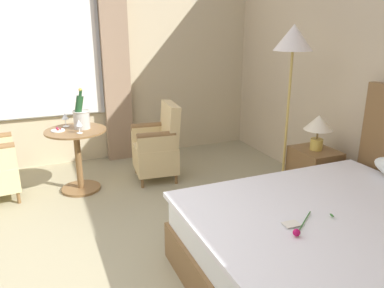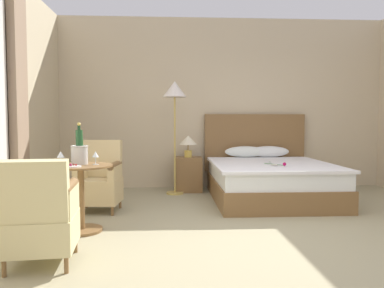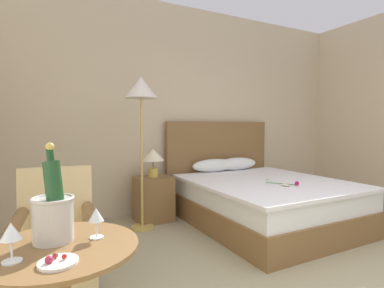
# 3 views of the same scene
# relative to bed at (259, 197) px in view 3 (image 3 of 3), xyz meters

# --- Properties ---
(wall_headboard_side) EXTENTS (5.95, 0.12, 3.05)m
(wall_headboard_side) POSITION_rel_bed_xyz_m (-0.57, 1.14, 1.20)
(wall_headboard_side) COLOR beige
(wall_headboard_side) RESTS_ON ground
(bed) EXTENTS (1.81, 2.16, 1.33)m
(bed) POSITION_rel_bed_xyz_m (0.00, 0.00, 0.00)
(bed) COLOR brown
(bed) RESTS_ON ground
(nightstand) EXTENTS (0.49, 0.39, 0.59)m
(nightstand) POSITION_rel_bed_xyz_m (-1.22, 0.68, -0.03)
(nightstand) COLOR brown
(nightstand) RESTS_ON ground
(bedside_lamp) EXTENTS (0.30, 0.30, 0.37)m
(bedside_lamp) POSITION_rel_bed_xyz_m (-1.22, 0.68, 0.52)
(bedside_lamp) COLOR gold
(bedside_lamp) RESTS_ON nightstand
(floor_lamp_brass) EXTENTS (0.39, 0.39, 1.85)m
(floor_lamp_brass) POSITION_rel_bed_xyz_m (-1.45, 0.45, 1.28)
(floor_lamp_brass) COLOR tan
(floor_lamp_brass) RESTS_ON ground
(champagne_bucket) EXTENTS (0.19, 0.19, 0.46)m
(champagne_bucket) POSITION_rel_bed_xyz_m (-2.51, -1.54, 0.54)
(champagne_bucket) COLOR beige
(champagne_bucket) RESTS_ON side_table_round
(wine_glass_near_bucket) EXTENTS (0.08, 0.08, 0.16)m
(wine_glass_near_bucket) POSITION_rel_bed_xyz_m (-2.67, -1.70, 0.51)
(wine_glass_near_bucket) COLOR white
(wine_glass_near_bucket) RESTS_ON side_table_round
(wine_glass_near_edge) EXTENTS (0.07, 0.07, 0.15)m
(wine_glass_near_edge) POSITION_rel_bed_xyz_m (-2.33, -1.59, 0.50)
(wine_glass_near_edge) COLOR white
(wine_glass_near_edge) RESTS_ON side_table_round
(snack_plate) EXTENTS (0.15, 0.15, 0.04)m
(snack_plate) POSITION_rel_bed_xyz_m (-2.51, -1.80, 0.41)
(snack_plate) COLOR white
(snack_plate) RESTS_ON side_table_round
(armchair_by_window) EXTENTS (0.60, 0.57, 0.95)m
(armchair_by_window) POSITION_rel_bed_xyz_m (-2.46, -0.67, 0.09)
(armchair_by_window) COLOR brown
(armchair_by_window) RESTS_ON ground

